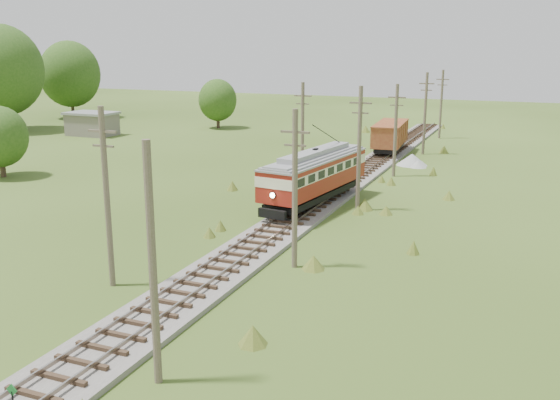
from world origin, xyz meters
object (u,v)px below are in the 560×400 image
at_px(gravel_pile, 413,160).
at_px(switch_marker, 12,396).
at_px(streetcar, 315,172).
at_px(gondola, 390,135).

bearing_deg(gravel_pile, switch_marker, -94.53).
distance_m(switch_marker, gravel_pile, 48.56).
relative_size(streetcar, gravel_pile, 3.70).
relative_size(switch_marker, gondola, 0.12).
relative_size(gondola, gravel_pile, 2.69).
distance_m(streetcar, gravel_pile, 19.68).
bearing_deg(gondola, switch_marker, -94.64).
bearing_deg(streetcar, switch_marker, -82.74).
bearing_deg(gravel_pile, streetcar, -100.70).
xyz_separation_m(streetcar, gravel_pile, (3.63, 19.22, -2.09)).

